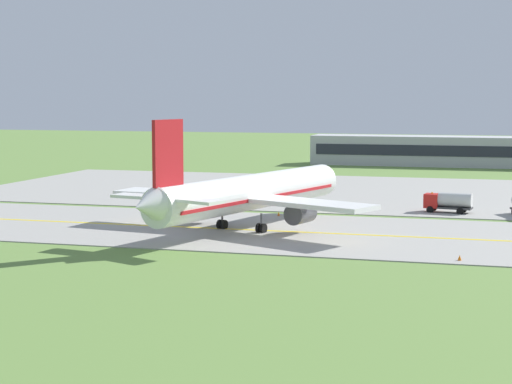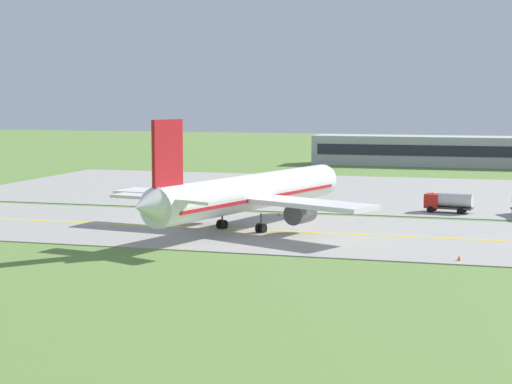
{
  "view_description": "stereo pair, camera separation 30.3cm",
  "coord_description": "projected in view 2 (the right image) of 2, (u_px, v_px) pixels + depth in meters",
  "views": [
    {
      "loc": [
        20.74,
        -92.22,
        14.99
      ],
      "look_at": [
        -6.19,
        3.24,
        4.0
      ],
      "focal_mm": 61.12,
      "sensor_mm": 36.0,
      "label": 1
    },
    {
      "loc": [
        21.03,
        -92.14,
        14.99
      ],
      "look_at": [
        -6.19,
        3.24,
        4.0
      ],
      "focal_mm": 61.12,
      "sensor_mm": 36.0,
      "label": 2
    }
  ],
  "objects": [
    {
      "name": "terminal_building",
      "position": [
        469.0,
        151.0,
        184.94
      ],
      "size": [
        66.4,
        9.29,
        7.55
      ],
      "color": "#B2B2B7",
      "rests_on": "ground"
    },
    {
      "name": "taxiway_strip",
      "position": [
        302.0,
        233.0,
        95.45
      ],
      "size": [
        240.0,
        28.0,
        0.1
      ],
      "primitive_type": "cube",
      "color": "#9E9B93",
      "rests_on": "ground"
    },
    {
      "name": "traffic_cone_near_edge",
      "position": [
        459.0,
        258.0,
        79.0
      ],
      "size": [
        0.44,
        0.44,
        0.6
      ],
      "primitive_type": "cone",
      "color": "orange",
      "rests_on": "ground"
    },
    {
      "name": "airplane_lead",
      "position": [
        249.0,
        193.0,
        97.47
      ],
      "size": [
        31.88,
        38.88,
        12.7
      ],
      "color": "white",
      "rests_on": "ground"
    },
    {
      "name": "service_truck_fuel",
      "position": [
        449.0,
        201.0,
        111.47
      ],
      "size": [
        6.23,
        3.01,
        2.65
      ],
      "color": "red",
      "rests_on": "ground"
    },
    {
      "name": "taxiway_centreline",
      "position": [
        302.0,
        232.0,
        95.44
      ],
      "size": [
        220.0,
        0.6,
        0.01
      ],
      "primitive_type": "cube",
      "color": "yellow",
      "rests_on": "taxiway_strip"
    },
    {
      "name": "apron_pad",
      "position": [
        427.0,
        194.0,
        132.86
      ],
      "size": [
        140.0,
        52.0,
        0.1
      ],
      "primitive_type": "cube",
      "color": "#9E9B93",
      "rests_on": "ground"
    },
    {
      "name": "traffic_cone_mid_edge",
      "position": [
        279.0,
        214.0,
        108.48
      ],
      "size": [
        0.44,
        0.44,
        0.6
      ],
      "primitive_type": "cone",
      "color": "orange",
      "rests_on": "ground"
    },
    {
      "name": "ground_plane",
      "position": [
        302.0,
        233.0,
        95.45
      ],
      "size": [
        500.0,
        500.0,
        0.0
      ],
      "primitive_type": "plane",
      "color": "olive"
    }
  ]
}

